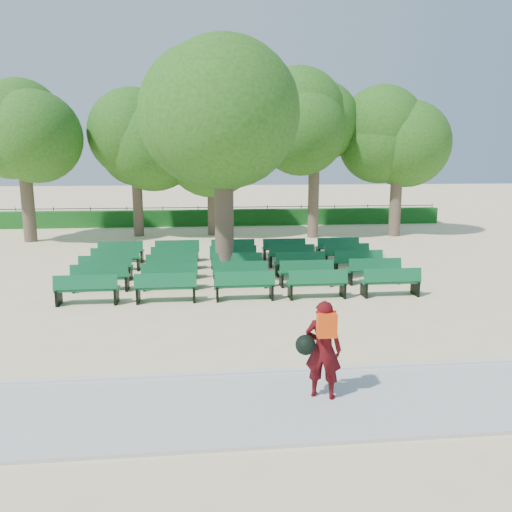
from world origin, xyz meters
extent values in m
plane|color=beige|center=(0.00, 0.00, 0.00)|extent=(120.00, 120.00, 0.00)
cube|color=#BAB9B5|center=(0.00, -7.40, 0.03)|extent=(30.00, 2.20, 0.06)
cube|color=silver|center=(0.00, -6.25, 0.05)|extent=(30.00, 0.12, 0.10)
cube|color=#16591B|center=(0.00, 14.00, 0.45)|extent=(26.00, 0.70, 0.90)
cube|color=#0F5B30|center=(0.30, 1.27, 0.40)|extent=(1.61, 0.48, 0.05)
cube|color=#0F5B30|center=(0.30, 1.09, 0.62)|extent=(1.60, 0.16, 0.37)
cylinder|color=brown|center=(-0.07, 1.31, 1.73)|extent=(0.60, 0.60, 3.47)
ellipsoid|color=#296019|center=(-0.07, 1.31, 4.93)|extent=(5.32, 5.32, 4.79)
imported|color=#43090D|center=(1.07, -7.23, 0.83)|extent=(0.66, 0.56, 1.55)
cube|color=#F1420C|center=(1.07, -7.41, 1.28)|extent=(0.29, 0.14, 0.36)
sphere|color=black|center=(0.78, -7.28, 0.94)|extent=(0.31, 0.31, 0.31)
camera|label=1|loc=(-0.72, -14.30, 3.69)|focal=35.00mm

